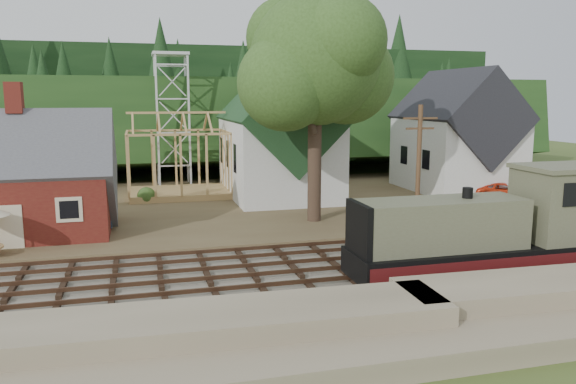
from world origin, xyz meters
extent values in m
plane|color=#384C1E|center=(0.00, 0.00, 0.00)|extent=(140.00, 140.00, 0.00)
cube|color=#7F7259|center=(0.00, -8.50, 0.00)|extent=(64.00, 5.00, 1.60)
cube|color=#726B5B|center=(0.00, 0.00, 0.08)|extent=(64.00, 11.00, 0.16)
cube|color=brown|center=(0.00, 18.00, 0.15)|extent=(64.00, 26.00, 0.30)
cube|color=#1E3F19|center=(0.00, 42.00, 0.00)|extent=(70.00, 28.96, 12.74)
cube|color=black|center=(0.00, 58.00, 0.00)|extent=(80.00, 20.00, 12.00)
cube|color=#5A1714|center=(-16.00, 11.00, 2.20)|extent=(10.00, 7.00, 3.80)
cube|color=#4C4C51|center=(-16.00, 11.00, 4.10)|extent=(10.80, 7.41, 7.41)
cube|color=#5A1714|center=(-16.00, 11.00, 8.40)|extent=(0.90, 0.90, 1.80)
cube|color=beige|center=(-16.00, 7.48, 1.50)|extent=(1.20, 0.06, 2.40)
cube|color=silver|center=(2.00, 20.00, 3.50)|extent=(8.00, 12.00, 6.40)
cube|color=#1C3D1B|center=(2.00, 20.00, 6.70)|extent=(8.40, 12.96, 8.40)
cube|color=silver|center=(2.00, 14.00, 8.70)|extent=(2.40, 2.40, 4.00)
cone|color=#1C3D1B|center=(2.00, 14.00, 12.00)|extent=(5.37, 5.37, 2.60)
cube|color=silver|center=(18.00, 19.00, 3.50)|extent=(8.00, 10.00, 6.40)
cube|color=black|center=(18.00, 19.00, 6.70)|extent=(8.40, 10.80, 8.40)
cube|color=tan|center=(-6.00, 22.00, 0.55)|extent=(8.00, 6.00, 0.50)
cube|color=tan|center=(-6.00, 22.00, 7.20)|extent=(8.00, 0.18, 0.18)
cube|color=silver|center=(-7.40, 26.60, 6.30)|extent=(0.18, 0.18, 12.00)
cube|color=silver|center=(-4.60, 26.60, 6.30)|extent=(0.18, 0.18, 12.00)
cube|color=silver|center=(-7.40, 29.40, 6.30)|extent=(0.18, 0.18, 12.00)
cube|color=silver|center=(-4.60, 29.40, 6.30)|extent=(0.18, 0.18, 12.00)
cube|color=silver|center=(-6.00, 28.00, 12.30)|extent=(3.20, 3.20, 0.25)
cylinder|color=#38281E|center=(2.00, 10.00, 4.30)|extent=(0.90, 0.90, 8.00)
sphere|color=#314C1C|center=(2.00, 10.00, 10.80)|extent=(8.40, 8.40, 8.40)
sphere|color=#314C1C|center=(4.50, 11.00, 9.80)|extent=(6.40, 6.40, 6.40)
sphere|color=#314C1C|center=(-0.20, 9.20, 9.30)|extent=(6.00, 6.00, 6.00)
cylinder|color=#4C331E|center=(7.00, 5.20, 4.00)|extent=(0.28, 0.28, 8.00)
cube|color=#4C331E|center=(7.00, 5.20, 7.20)|extent=(2.20, 0.12, 0.12)
cube|color=#4C331E|center=(7.00, 5.20, 6.60)|extent=(1.80, 0.12, 0.12)
cube|color=black|center=(6.17, -3.00, 0.35)|extent=(12.81, 2.67, 0.37)
cube|color=black|center=(6.17, -3.00, 1.10)|extent=(12.81, 3.10, 1.17)
cube|color=#585740|center=(3.82, -3.00, 2.81)|extent=(7.69, 2.46, 2.24)
cube|color=#585740|center=(10.23, -3.00, 3.39)|extent=(3.84, 2.99, 3.42)
cube|color=#585740|center=(10.23, -3.00, 5.15)|extent=(4.06, 3.20, 0.21)
cube|color=#4C1011|center=(6.17, -4.57, 1.10)|extent=(12.81, 0.04, 0.75)
cube|color=#4C1011|center=(6.17, -1.43, 1.10)|extent=(12.81, 0.04, 0.75)
cylinder|color=black|center=(5.10, -3.00, 4.03)|extent=(0.47, 0.47, 0.75)
imported|color=#5B95C3|center=(-12.16, 11.87, 0.96)|extent=(2.77, 4.18, 1.32)
imported|color=red|center=(19.30, 13.81, 0.95)|extent=(5.12, 4.04, 1.29)
camera|label=1|loc=(-9.18, -24.97, 8.40)|focal=35.00mm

